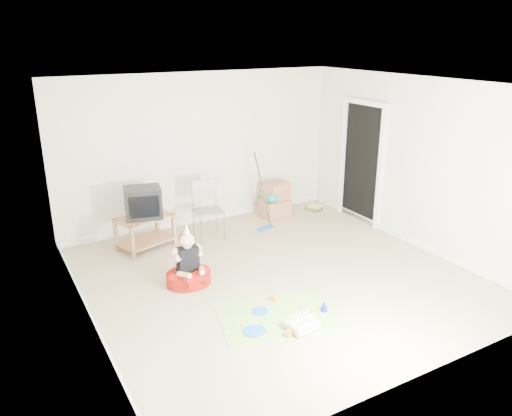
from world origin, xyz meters
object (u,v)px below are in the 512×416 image
crt_tv (143,202)px  birthday_cake (302,325)px  cardboard_boxes (275,201)px  folding_chair (209,211)px  tv_stand (145,230)px  seated_woman (188,271)px

crt_tv → birthday_cake: bearing=-62.0°
cardboard_boxes → birthday_cake: 3.72m
folding_chair → tv_stand: bearing=172.1°
tv_stand → birthday_cake: 3.22m
seated_woman → birthday_cake: seated_woman is taller
crt_tv → birthday_cake: (0.83, -3.10, -0.70)m
cardboard_boxes → birthday_cake: size_ratio=1.73×
crt_tv → folding_chair: 1.07m
crt_tv → cardboard_boxes: 2.55m
birthday_cake → tv_stand: bearing=105.0°
crt_tv → cardboard_boxes: crt_tv is taller
crt_tv → seated_woman: bearing=-72.1°
tv_stand → crt_tv: size_ratio=1.73×
crt_tv → folding_chair: crt_tv is taller
folding_chair → birthday_cake: size_ratio=2.67×
crt_tv → tv_stand: bearing=13.0°
crt_tv → seated_woman: 1.56m
folding_chair → crt_tv: bearing=172.1°
birthday_cake → folding_chair: bearing=86.3°
folding_chair → birthday_cake: bearing=-93.7°
tv_stand → crt_tv: crt_tv is taller
seated_woman → cardboard_boxes: bearing=34.9°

